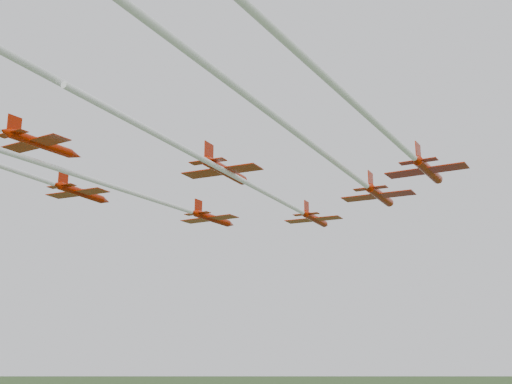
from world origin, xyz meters
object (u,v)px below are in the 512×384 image
(jet_lead, at_px, (273,196))
(jet_row2_left, at_px, (154,200))
(jet_row3_mid, at_px, (143,127))
(jet_row3_left, at_px, (0,166))
(jet_row2_right, at_px, (326,155))
(jet_row3_right, at_px, (392,137))

(jet_lead, bearing_deg, jet_row2_left, -145.53)
(jet_row3_mid, bearing_deg, jet_row3_left, 168.08)
(jet_row2_left, relative_size, jet_row3_mid, 0.84)
(jet_row2_right, distance_m, jet_row3_right, 10.66)
(jet_row2_right, bearing_deg, jet_row2_left, 164.76)
(jet_row2_right, xyz_separation_m, jet_row3_mid, (-14.69, -10.65, 1.24))
(jet_lead, distance_m, jet_row3_right, 31.48)
(jet_row2_right, bearing_deg, jet_row3_left, -167.87)
(jet_lead, bearing_deg, jet_row2_right, -51.42)
(jet_row3_left, bearing_deg, jet_row3_right, 0.11)
(jet_row2_right, bearing_deg, jet_lead, 130.06)
(jet_lead, relative_size, jet_row3_left, 1.07)
(jet_row2_left, distance_m, jet_row2_right, 26.89)
(jet_row3_mid, xyz_separation_m, jet_row3_right, (22.37, 3.40, -2.73))
(jet_row3_right, bearing_deg, jet_row2_right, 145.33)
(jet_lead, xyz_separation_m, jet_row3_mid, (-2.93, -28.06, 0.46))
(jet_row2_left, xyz_separation_m, jet_row3_mid, (10.38, -20.39, 1.48))
(jet_row2_left, xyz_separation_m, jet_row3_right, (32.74, -16.99, -1.25))
(jet_row2_right, height_order, jet_row3_right, jet_row2_right)
(jet_lead, bearing_deg, jet_row3_mid, -91.42)
(jet_row3_right, bearing_deg, jet_row3_left, -175.42)
(jet_lead, height_order, jet_row3_right, jet_lead)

